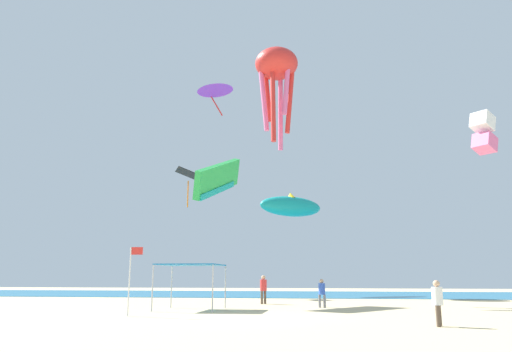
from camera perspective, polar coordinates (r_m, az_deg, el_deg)
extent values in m
cube|color=#D1BA8C|center=(21.92, -1.12, -16.54)|extent=(110.00, 110.00, 0.10)
cube|color=#1E6B93|center=(50.66, 4.37, -13.75)|extent=(110.00, 19.52, 0.03)
cylinder|color=#B2B2B7|center=(26.09, -12.14, -12.82)|extent=(0.07, 0.07, 2.37)
cylinder|color=#B2B2B7|center=(25.18, -5.15, -13.07)|extent=(0.07, 0.07, 2.37)
cylinder|color=#B2B2B7|center=(29.06, -9.96, -12.77)|extent=(0.07, 0.07, 2.37)
cylinder|color=#B2B2B7|center=(28.24, -3.65, -12.95)|extent=(0.07, 0.07, 2.37)
cube|color=#1972B7|center=(27.10, -7.66, -10.36)|extent=(3.25, 3.21, 0.06)
cylinder|color=slate|center=(29.14, 8.11, -14.43)|extent=(0.14, 0.14, 0.74)
cylinder|color=slate|center=(29.16, 7.53, -14.44)|extent=(0.14, 0.14, 0.74)
cylinder|color=blue|center=(29.13, 7.78, -13.08)|extent=(0.39, 0.39, 0.64)
sphere|color=tan|center=(29.12, 7.76, -12.21)|extent=(0.24, 0.24, 0.24)
cylinder|color=brown|center=(19.10, 20.71, -15.24)|extent=(0.15, 0.15, 0.74)
cylinder|color=brown|center=(19.39, 20.86, -15.17)|extent=(0.15, 0.15, 0.74)
cylinder|color=white|center=(19.20, 20.63, -13.14)|extent=(0.39, 0.39, 0.65)
sphere|color=tan|center=(19.19, 20.53, -11.82)|extent=(0.24, 0.24, 0.24)
cylinder|color=brown|center=(32.49, 0.70, -14.17)|extent=(0.16, 0.16, 0.84)
cylinder|color=brown|center=(32.74, 1.08, -14.15)|extent=(0.16, 0.16, 0.84)
cylinder|color=red|center=(32.59, 0.88, -12.78)|extent=(0.44, 0.44, 0.73)
sphere|color=tan|center=(32.58, 0.88, -11.89)|extent=(0.27, 0.27, 0.27)
cylinder|color=silver|center=(23.43, -14.75, -11.93)|extent=(0.06, 0.06, 3.11)
cube|color=red|center=(23.34, -13.87, -8.59)|extent=(0.55, 0.02, 0.35)
cone|color=purple|center=(52.70, -4.88, 10.36)|extent=(4.52, 4.48, 1.15)
cylinder|color=red|center=(53.80, -4.80, 8.47)|extent=(1.63, 0.41, 2.71)
ellipsoid|color=teal|center=(47.71, 4.15, -3.62)|extent=(6.94, 5.87, 2.43)
cone|color=yellow|center=(47.87, 4.13, -2.37)|extent=(1.46, 1.50, 0.95)
ellipsoid|color=red|center=(37.07, 2.44, 13.11)|extent=(4.50, 4.50, 2.30)
cylinder|color=red|center=(36.76, 1.41, 9.12)|extent=(0.62, 0.58, 3.58)
cylinder|color=pink|center=(35.70, 0.94, 8.86)|extent=(0.79, 0.51, 4.63)
cylinder|color=red|center=(34.84, 2.03, 8.46)|extent=(0.46, 0.91, 5.69)
cylinder|color=pink|center=(35.45, 3.58, 9.96)|extent=(0.62, 0.58, 3.58)
cylinder|color=red|center=(36.14, 4.00, 8.62)|extent=(0.79, 0.51, 4.63)
cylinder|color=pink|center=(36.61, 2.92, 7.45)|extent=(0.46, 0.91, 5.69)
cube|color=green|center=(32.43, -4.51, -0.23)|extent=(2.11, 6.28, 3.85)
cube|color=teal|center=(32.27, -4.54, -1.70)|extent=(1.37, 4.77, 2.13)
cube|color=white|center=(32.15, 25.20, 5.77)|extent=(1.67, 1.68, 1.23)
cube|color=pink|center=(31.81, 25.40, 3.53)|extent=(1.67, 1.68, 1.23)
cube|color=black|center=(45.19, -7.99, 0.28)|extent=(3.00, 3.06, 0.82)
cylinder|color=orange|center=(44.83, -8.06, -2.12)|extent=(0.15, 0.15, 2.47)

